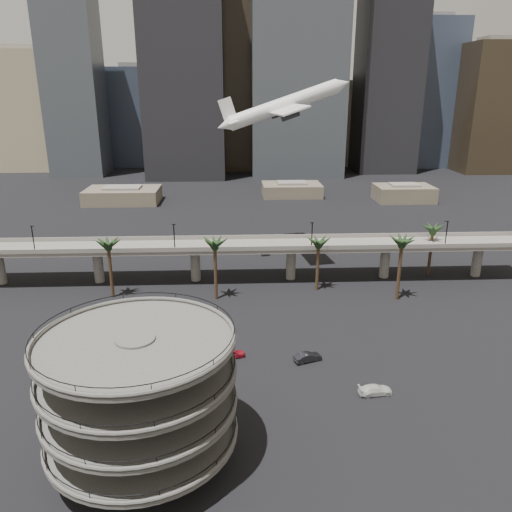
{
  "coord_description": "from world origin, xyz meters",
  "views": [
    {
      "loc": [
        -2.03,
        -53.24,
        42.01
      ],
      "look_at": [
        1.68,
        28.0,
        14.73
      ],
      "focal_mm": 35.0,
      "sensor_mm": 36.0,
      "label": 1
    }
  ],
  "objects_px": {
    "parking_ramp": "(139,389)",
    "car_a": "(232,354)",
    "overpass": "(243,249)",
    "airborne_jet": "(283,106)",
    "car_c": "(375,390)",
    "car_b": "(308,357)"
  },
  "relations": [
    {
      "from": "car_a",
      "to": "car_c",
      "type": "height_order",
      "value": "car_a"
    },
    {
      "from": "overpass",
      "to": "car_b",
      "type": "xyz_separation_m",
      "value": [
        9.61,
        -37.28,
        -6.59
      ]
    },
    {
      "from": "airborne_jet",
      "to": "car_b",
      "type": "distance_m",
      "value": 64.66
    },
    {
      "from": "parking_ramp",
      "to": "car_a",
      "type": "xyz_separation_m",
      "value": [
        10.41,
        23.39,
        -9.12
      ]
    },
    {
      "from": "airborne_jet",
      "to": "car_c",
      "type": "height_order",
      "value": "airborne_jet"
    },
    {
      "from": "parking_ramp",
      "to": "car_c",
      "type": "xyz_separation_m",
      "value": [
        31.05,
        12.1,
        -9.12
      ]
    },
    {
      "from": "parking_ramp",
      "to": "car_b",
      "type": "relative_size",
      "value": 4.85
    },
    {
      "from": "parking_ramp",
      "to": "car_c",
      "type": "relative_size",
      "value": 4.52
    },
    {
      "from": "parking_ramp",
      "to": "car_b",
      "type": "bearing_deg",
      "value": 43.84
    },
    {
      "from": "overpass",
      "to": "car_a",
      "type": "relative_size",
      "value": 30.98
    },
    {
      "from": "parking_ramp",
      "to": "airborne_jet",
      "type": "xyz_separation_m",
      "value": [
        23.17,
        74.39,
        28.41
      ]
    },
    {
      "from": "parking_ramp",
      "to": "car_a",
      "type": "bearing_deg",
      "value": 66.01
    },
    {
      "from": "overpass",
      "to": "airborne_jet",
      "type": "xyz_separation_m",
      "value": [
        10.17,
        15.39,
        30.91
      ]
    },
    {
      "from": "parking_ramp",
      "to": "airborne_jet",
      "type": "height_order",
      "value": "airborne_jet"
    },
    {
      "from": "parking_ramp",
      "to": "overpass",
      "type": "distance_m",
      "value": 60.46
    },
    {
      "from": "airborne_jet",
      "to": "car_c",
      "type": "xyz_separation_m",
      "value": [
        7.88,
        -62.28,
        -37.54
      ]
    },
    {
      "from": "overpass",
      "to": "car_a",
      "type": "distance_m",
      "value": 36.31
    },
    {
      "from": "overpass",
      "to": "car_a",
      "type": "xyz_separation_m",
      "value": [
        -2.59,
        -35.6,
        -6.63
      ]
    },
    {
      "from": "car_a",
      "to": "car_c",
      "type": "bearing_deg",
      "value": -137.12
    },
    {
      "from": "airborne_jet",
      "to": "car_c",
      "type": "relative_size",
      "value": 6.78
    },
    {
      "from": "car_c",
      "to": "overpass",
      "type": "bearing_deg",
      "value": 14.67
    },
    {
      "from": "parking_ramp",
      "to": "overpass",
      "type": "xyz_separation_m",
      "value": [
        13.0,
        59.0,
        -2.5
      ]
    }
  ]
}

